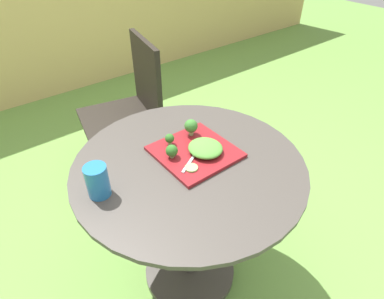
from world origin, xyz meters
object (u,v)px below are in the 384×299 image
object	(u,v)px
drinking_glass	(98,182)
patio_chair	(132,103)
fork	(193,157)
salad_plate	(195,152)

from	to	relation	value
drinking_glass	patio_chair	bearing A→B (deg)	55.52
patio_chair	drinking_glass	size ratio (longest dim) A/B	7.87
fork	salad_plate	bearing A→B (deg)	42.97
salad_plate	fork	xyz separation A→B (m)	(-0.03, -0.03, 0.01)
salad_plate	drinking_glass	distance (m)	0.39
salad_plate	patio_chair	bearing A→B (deg)	78.63
patio_chair	fork	bearing A→B (deg)	-103.17
patio_chair	salad_plate	world-z (taller)	patio_chair
patio_chair	salad_plate	xyz separation A→B (m)	(-0.17, -0.82, 0.20)
salad_plate	drinking_glass	world-z (taller)	drinking_glass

